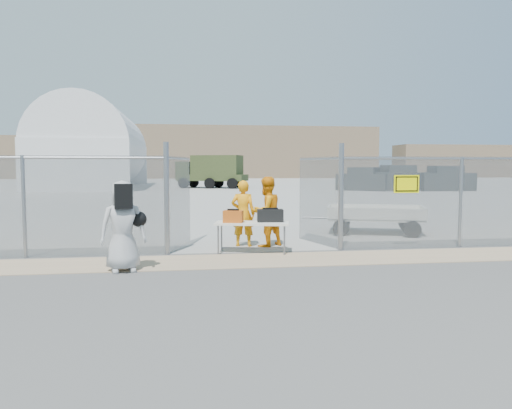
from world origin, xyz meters
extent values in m
plane|color=#3E3E3E|center=(0.00, 0.00, 0.00)|extent=(160.00, 160.00, 0.00)
cube|color=#9D9C95|center=(0.00, 42.00, 0.01)|extent=(160.00, 80.00, 0.01)
cube|color=tan|center=(0.00, 1.00, 0.01)|extent=(44.00, 1.60, 0.01)
cube|color=#C85715|center=(-0.53, 1.95, 0.84)|extent=(0.49, 0.39, 0.27)
cube|color=black|center=(0.33, 1.99, 0.84)|extent=(0.62, 0.40, 0.28)
imported|color=orange|center=(-0.19, 2.86, 0.82)|extent=(0.68, 0.55, 1.63)
imported|color=orange|center=(0.37, 2.80, 0.86)|extent=(1.05, 0.99, 1.72)
imported|color=#AAAAAA|center=(-2.75, 0.30, 0.85)|extent=(0.93, 0.71, 1.71)
camera|label=1|loc=(-1.62, -9.18, 1.95)|focal=35.00mm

